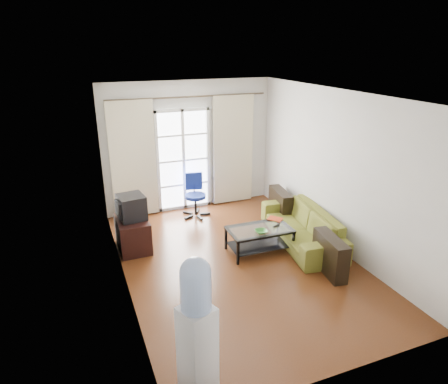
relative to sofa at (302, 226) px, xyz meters
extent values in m
plane|color=#5A2F15|center=(-1.35, -0.23, -0.31)|extent=(5.20, 5.20, 0.00)
plane|color=white|center=(-1.35, -0.23, 2.39)|extent=(5.20, 5.20, 0.00)
cube|color=silver|center=(-1.35, 2.37, 1.04)|extent=(3.60, 0.02, 2.70)
cube|color=silver|center=(-1.35, -2.83, 1.04)|extent=(3.60, 0.02, 2.70)
cube|color=silver|center=(-3.15, -0.23, 1.04)|extent=(0.02, 5.20, 2.70)
cube|color=silver|center=(0.45, -0.23, 1.04)|extent=(0.02, 5.20, 2.70)
cube|color=white|center=(-1.50, 2.33, 0.77)|extent=(1.01, 0.02, 2.04)
cube|color=white|center=(-1.50, 2.31, 0.77)|extent=(1.16, 0.06, 2.15)
cylinder|color=#4C3F2D|center=(-1.35, 2.27, 2.07)|extent=(3.30, 0.04, 0.04)
cube|color=beige|center=(-2.55, 2.25, 0.89)|extent=(0.90, 0.07, 2.35)
cube|color=beige|center=(-0.40, 2.25, 0.89)|extent=(0.90, 0.07, 2.35)
cube|color=gray|center=(-0.55, 2.27, 0.02)|extent=(0.64, 0.12, 0.64)
imported|color=brown|center=(0.00, 0.00, 0.00)|extent=(2.32, 1.39, 0.61)
cube|color=silver|center=(-0.87, -0.05, 0.12)|extent=(1.09, 0.64, 0.01)
cube|color=black|center=(-0.87, -0.05, -0.17)|extent=(1.03, 0.58, 0.01)
cube|color=black|center=(-1.38, -0.32, -0.09)|extent=(0.04, 0.04, 0.43)
cube|color=black|center=(-0.37, -0.34, -0.09)|extent=(0.04, 0.04, 0.43)
cube|color=black|center=(-1.37, 0.24, -0.09)|extent=(0.04, 0.04, 0.43)
cube|color=black|center=(-0.36, 0.22, -0.09)|extent=(0.04, 0.04, 0.43)
imported|color=#328A32|center=(-0.93, -0.21, 0.16)|extent=(0.24, 0.24, 0.05)
imported|color=maroon|center=(-0.53, 0.11, 0.14)|extent=(0.43, 0.43, 0.02)
cube|color=black|center=(-0.57, -0.08, 0.14)|extent=(0.15, 0.09, 0.02)
cube|color=black|center=(-2.86, 0.85, -0.02)|extent=(0.52, 0.77, 0.56)
cube|color=black|center=(-2.84, 0.88, 0.47)|extent=(0.47, 0.51, 0.42)
cube|color=#0C19E5|center=(-2.63, 0.91, 0.47)|extent=(0.06, 0.36, 0.31)
cube|color=black|center=(-3.02, 0.86, 0.47)|extent=(0.17, 0.32, 0.27)
cylinder|color=black|center=(-1.42, 1.80, -0.08)|extent=(0.05, 0.05, 0.45)
cylinder|color=navy|center=(-1.42, 1.80, 0.13)|extent=(0.43, 0.43, 0.07)
cube|color=navy|center=(-1.38, 1.99, 0.39)|extent=(0.35, 0.11, 0.37)
cube|color=silver|center=(-2.75, -2.43, 0.19)|extent=(0.40, 0.40, 0.99)
cylinder|color=#9FBBF6|center=(-2.75, -2.43, 0.88)|extent=(0.30, 0.30, 0.39)
sphere|color=#9FBBF6|center=(-2.75, -2.43, 1.07)|extent=(0.30, 0.30, 0.30)
cube|color=black|center=(-2.61, -2.37, 0.52)|extent=(0.08, 0.13, 0.10)
camera|label=1|loc=(-3.68, -5.50, 3.07)|focal=32.00mm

